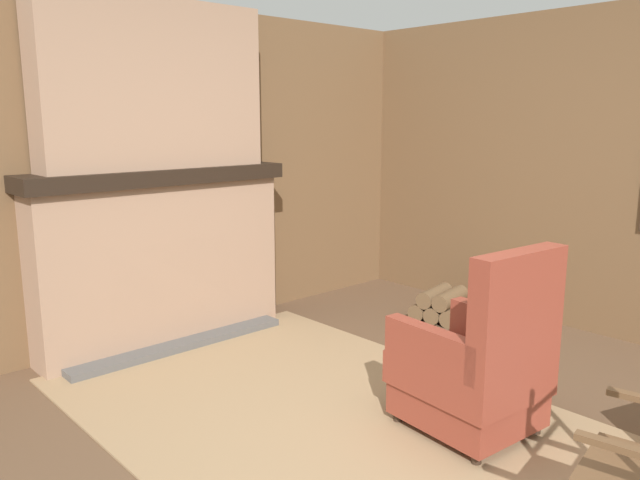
% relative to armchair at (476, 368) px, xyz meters
% --- Properties ---
extents(ground_plane, '(14.00, 14.00, 0.00)m').
position_rel_armchair_xyz_m(ground_plane, '(0.03, -0.53, -0.37)').
color(ground_plane, brown).
extents(wood_panel_wall_left, '(0.06, 5.75, 2.49)m').
position_rel_armchair_xyz_m(wood_panel_wall_left, '(-2.57, -0.53, 0.88)').
color(wood_panel_wall_left, brown).
rests_on(wood_panel_wall_left, ground).
extents(fireplace_hearth, '(0.53, 1.97, 1.31)m').
position_rel_armchair_xyz_m(fireplace_hearth, '(-2.37, -0.53, 0.28)').
color(fireplace_hearth, '#9E7A60').
rests_on(fireplace_hearth, ground).
extents(chimney_breast, '(0.28, 1.65, 1.16)m').
position_rel_armchair_xyz_m(chimney_breast, '(-2.38, -0.53, 1.52)').
color(chimney_breast, '#9E7A60').
rests_on(chimney_breast, fireplace_hearth).
extents(area_rug, '(3.61, 2.15, 0.01)m').
position_rel_armchair_xyz_m(area_rug, '(-0.51, -0.47, -0.36)').
color(area_rug, '#997A56').
rests_on(area_rug, ground).
extents(armchair, '(0.74, 0.67, 1.04)m').
position_rel_armchair_xyz_m(armchair, '(0.00, 0.00, 0.00)').
color(armchair, brown).
rests_on(armchair, ground).
extents(firewood_stack, '(0.50, 0.50, 0.26)m').
position_rel_armchair_xyz_m(firewood_stack, '(-1.29, 1.46, -0.25)').
color(firewood_stack, brown).
rests_on(firewood_stack, ground).
extents(oil_lamp_vase, '(0.09, 0.09, 0.22)m').
position_rel_armchair_xyz_m(oil_lamp_vase, '(-2.41, -1.13, 1.02)').
color(oil_lamp_vase, '#B24C42').
rests_on(oil_lamp_vase, fireplace_hearth).
extents(storage_case, '(0.17, 0.25, 0.14)m').
position_rel_armchair_xyz_m(storage_case, '(-2.41, -0.40, 1.01)').
color(storage_case, brown).
rests_on(storage_case, fireplace_hearth).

